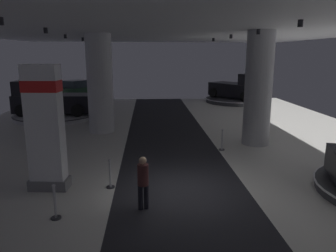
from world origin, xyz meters
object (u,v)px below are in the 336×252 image
brand_sign_pylon (45,127)px  column_left (100,84)px  pickup_truck_far_left (50,100)px  display_platform_deep_left (78,100)px  column_right (258,89)px  display_platform_deep_right (236,100)px  pickup_truck_deep_right (240,88)px  visitor_walking_near (143,180)px  display_car_deep_left (77,90)px  display_platform_far_left (56,115)px

brand_sign_pylon → column_left: bearing=85.4°
column_left → pickup_truck_far_left: 6.14m
pickup_truck_far_left → display_platform_deep_left: (0.26, 7.73, -1.07)m
column_right → display_platform_deep_right: size_ratio=0.97×
column_left → display_platform_deep_left: size_ratio=0.90×
pickup_truck_deep_right → visitor_walking_near: 22.04m
column_right → display_car_deep_left: 19.28m
display_platform_deep_right → display_car_deep_left: size_ratio=1.27×
column_left → brand_sign_pylon: size_ratio=1.34×
display_platform_far_left → pickup_truck_far_left: 1.12m
visitor_walking_near → display_platform_far_left: bearing=114.1°
column_left → display_car_deep_left: size_ratio=1.23×
display_platform_deep_right → column_left: bearing=-135.0°
pickup_truck_deep_right → display_car_deep_left: size_ratio=1.24×
column_right → pickup_truck_deep_right: (3.05, 13.68, -1.44)m
brand_sign_pylon → visitor_walking_near: brand_sign_pylon is taller
brand_sign_pylon → display_car_deep_left: (-3.21, 20.05, -1.05)m
display_platform_deep_right → pickup_truck_deep_right: (0.18, -0.26, 1.10)m
brand_sign_pylon → display_platform_deep_left: size_ratio=0.67×
column_right → display_car_deep_left: size_ratio=1.23×
display_car_deep_left → visitor_walking_near: display_car_deep_left is taller
display_platform_far_left → pickup_truck_deep_right: bearing=23.0°
column_left → display_platform_deep_left: column_left is taller
pickup_truck_deep_right → display_platform_deep_left: (-14.90, 1.44, -1.14)m
column_left → brand_sign_pylon: column_left is taller
brand_sign_pylon → display_platform_far_left: bearing=104.3°
brand_sign_pylon → display_platform_deep_right: 22.21m
display_platform_deep_right → brand_sign_pylon: bearing=-121.4°
column_left → display_platform_deep_left: (-3.84, 12.05, -2.58)m
column_right → visitor_walking_near: 8.82m
column_left → display_platform_deep_right: 15.59m
pickup_truck_deep_right → column_right: bearing=-102.6°
column_right → display_platform_deep_left: 19.39m
column_left → pickup_truck_far_left: bearing=133.5°
pickup_truck_far_left → visitor_walking_near: bearing=-64.8°
pickup_truck_far_left → pickup_truck_deep_right: bearing=22.5°
column_left → column_right: bearing=-21.0°
column_right → display_platform_deep_left: (-11.85, 15.12, -2.58)m
pickup_truck_deep_right → display_car_deep_left: 14.99m
column_right → pickup_truck_deep_right: bearing=77.4°
pickup_truck_far_left → column_right: bearing=-31.4°
pickup_truck_far_left → pickup_truck_deep_right: size_ratio=0.97×
visitor_walking_near → pickup_truck_deep_right: bearing=67.1°
display_platform_far_left → pickup_truck_far_left: (-0.32, 0.02, 1.07)m
display_platform_deep_left → display_platform_deep_right: bearing=-4.6°
display_platform_deep_right → display_platform_far_left: bearing=-155.8°
display_platform_far_left → display_platform_deep_left: (-0.06, 7.75, -0.00)m
display_platform_deep_right → display_platform_deep_left: bearing=175.4°
pickup_truck_far_left → display_car_deep_left: (0.24, 7.71, -0.17)m
display_platform_deep_left → column_right: bearing=-51.9°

